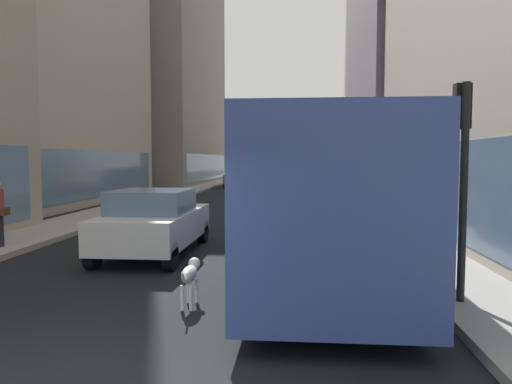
{
  "coord_description": "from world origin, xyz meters",
  "views": [
    {
      "loc": [
        2.34,
        -4.1,
        2.38
      ],
      "look_at": [
        1.12,
        9.89,
        1.4
      ],
      "focal_mm": 33.44,
      "sensor_mm": 36.0,
      "label": 1
    }
  ],
  "objects": [
    {
      "name": "car_yellow_taxi",
      "position": [
        2.8,
        35.74,
        0.82
      ],
      "size": [
        1.86,
        4.05,
        1.62
      ],
      "color": "yellow",
      "rests_on": "ground"
    },
    {
      "name": "ground_plane",
      "position": [
        0.0,
        35.0,
        0.0
      ],
      "size": [
        120.0,
        120.0,
        0.0
      ],
      "primitive_type": "plane",
      "color": "black"
    },
    {
      "name": "car_blue_hatchback",
      "position": [
        -2.8,
        35.78,
        0.82
      ],
      "size": [
        1.74,
        4.02,
        1.62
      ],
      "color": "#4C6BB7",
      "rests_on": "ground"
    },
    {
      "name": "car_white_van",
      "position": [
        -1.2,
        7.41,
        0.82
      ],
      "size": [
        1.92,
        4.35,
        1.62
      ],
      "color": "silver",
      "rests_on": "ground"
    },
    {
      "name": "car_black_suv",
      "position": [
        -1.2,
        46.11,
        0.82
      ],
      "size": [
        1.87,
        4.16,
        1.62
      ],
      "color": "black",
      "rests_on": "ground"
    },
    {
      "name": "sidewalk_right",
      "position": [
        5.7,
        35.0,
        0.07
      ],
      "size": [
        2.4,
        110.0,
        0.15
      ],
      "primitive_type": "cube",
      "color": "gray",
      "rests_on": "ground"
    },
    {
      "name": "transit_bus",
      "position": [
        2.8,
        6.96,
        1.78
      ],
      "size": [
        2.78,
        11.53,
        3.05
      ],
      "color": "#33478C",
      "rests_on": "ground"
    },
    {
      "name": "sidewalk_left",
      "position": [
        -5.7,
        35.0,
        0.07
      ],
      "size": [
        2.4,
        110.0,
        0.15
      ],
      "primitive_type": "cube",
      "color": "#9E9991",
      "rests_on": "ground"
    },
    {
      "name": "car_silver_sedan",
      "position": [
        2.8,
        16.19,
        0.82
      ],
      "size": [
        1.7,
        4.26,
        1.62
      ],
      "color": "#B7BABF",
      "rests_on": "ground"
    },
    {
      "name": "dalmatian_dog",
      "position": [
        0.62,
        3.38,
        0.51
      ],
      "size": [
        0.22,
        0.96,
        0.72
      ],
      "color": "white",
      "rests_on": "ground"
    },
    {
      "name": "building_left_far",
      "position": [
        -11.9,
        41.39,
        10.73
      ],
      "size": [
        11.39,
        20.77,
        21.48
      ],
      "color": "gray",
      "rests_on": "ground"
    },
    {
      "name": "traffic_light_near",
      "position": [
        4.9,
        3.57,
        2.44
      ],
      "size": [
        0.24,
        0.41,
        3.4
      ],
      "color": "black",
      "rests_on": "sidewalk_right"
    }
  ]
}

